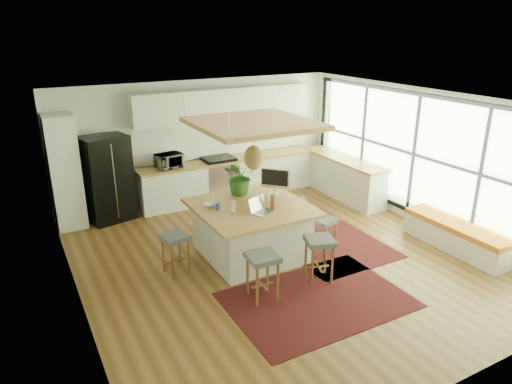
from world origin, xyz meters
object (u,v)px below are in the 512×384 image
monitor (275,181)px  microwave (169,159)px  stool_near_right (319,259)px  stool_left_side (176,252)px  fridge (107,177)px  stool_near_left (263,278)px  stool_right_back (296,214)px  laptop (263,206)px  island (251,230)px  stool_right_front (323,234)px  island_plant (240,180)px

monitor → microwave: 2.78m
stool_near_right → stool_left_side: bearing=145.5°
microwave → fridge: bearing=170.9°
fridge → stool_near_left: fridge is taller
stool_left_side → stool_near_right: bearing=-34.5°
stool_near_right → stool_right_back: stool_near_right is taller
fridge → microwave: (1.32, 0.01, 0.18)m
laptop → monitor: size_ratio=0.71×
island → microwave: 2.93m
island → stool_right_front: 1.27m
stool_near_left → microwave: (0.03, 4.13, 0.75)m
stool_near_right → island_plant: (-0.44, 1.86, 0.84)m
fridge → microwave: 1.34m
stool_near_left → laptop: size_ratio=1.91×
island → stool_left_side: island is taller
fridge → stool_near_right: (2.35, -4.06, -0.57)m
stool_right_back → microwave: (-1.73, 2.32, 0.75)m
stool_left_side → stool_near_left: bearing=-58.2°
stool_near_left → island_plant: size_ratio=1.06×
island → microwave: size_ratio=3.40×
stool_near_left → monitor: 2.12m
island → monitor: 1.00m
island → stool_near_left: 1.41m
fridge → island: fridge is taller
island → stool_near_right: size_ratio=2.57×
stool_right_front → stool_left_side: size_ratio=0.99×
stool_near_left → laptop: 1.27m
stool_near_left → microwave: size_ratio=1.34×
stool_near_left → monitor: size_ratio=1.36×
stool_near_left → stool_right_back: stool_near_left is taller
microwave → island_plant: bearing=-84.5°
laptop → microwave: size_ratio=0.70×
fridge → microwave: size_ratio=3.24×
laptop → monitor: 0.91m
stool_near_left → stool_near_right: size_ratio=1.01×
stool_near_right → microwave: 4.26m
stool_left_side → laptop: size_ratio=1.75×
laptop → microwave: microwave is taller
fridge → stool_near_right: fridge is taller
island → monitor: bearing=23.1°
island → stool_near_right: bearing=-66.8°
stool_near_right → stool_left_side: size_ratio=1.08×
stool_right_back → stool_left_side: size_ratio=0.97×
stool_near_left → monitor: monitor is taller
stool_right_back → microwave: size_ratio=1.18×
stool_near_right → island_plant: bearing=103.2°
island → monitor: (0.63, 0.27, 0.72)m
island → stool_right_front: bearing=-24.6°
stool_right_back → monitor: 1.06m
fridge → microwave: bearing=-12.7°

